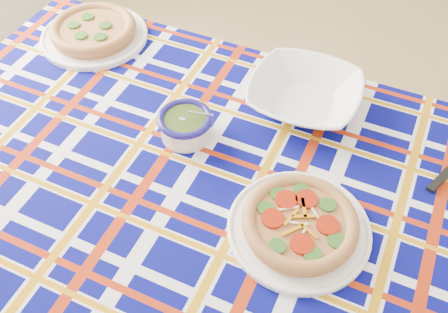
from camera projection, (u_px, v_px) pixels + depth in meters
The scene contains 7 objects.
floor at pixel (338, 233), 1.91m from camera, with size 4.00×4.00×0.00m, color olive.
dining_table at pixel (217, 210), 1.17m from camera, with size 1.67×1.12×0.75m.
tablecloth at pixel (217, 204), 1.15m from camera, with size 1.62×1.03×0.11m, color #050760, non-canonical shape.
main_focaccia_plate at pixel (300, 223), 1.02m from camera, with size 0.31×0.31×0.06m, color #A86B3B, non-canonical shape.
pesto_bowl at pixel (185, 124), 1.19m from camera, with size 0.13×0.13×0.08m, color #22340E, non-canonical shape.
serving_bowl at pixel (304, 95), 1.26m from camera, with size 0.28×0.28×0.07m, color white.
second_focaccia_plate at pixel (93, 30), 1.45m from camera, with size 0.32×0.32×0.06m, color #A86B3B, non-canonical shape.
Camera 1 is at (0.12, -1.11, 1.64)m, focal length 40.00 mm.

